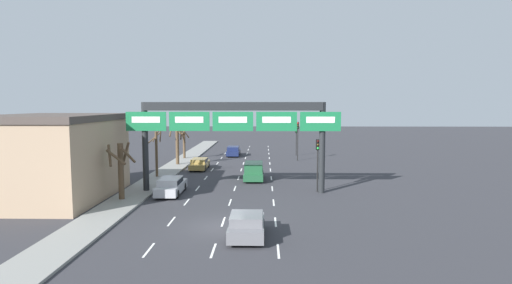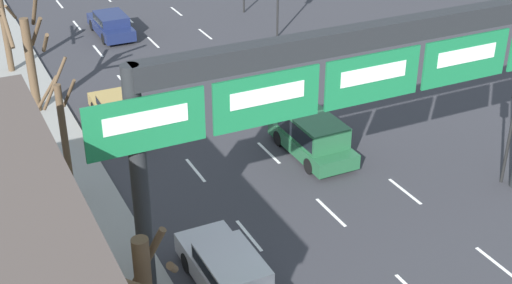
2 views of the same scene
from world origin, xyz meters
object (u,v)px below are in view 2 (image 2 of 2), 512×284
(tree_bare_closest, at_px, (63,133))
(suv_green, at_px, (313,134))
(car_silver, at_px, (230,272))
(tree_bare_second, at_px, (31,56))
(car_gold, at_px, (120,111))
(sign_gantry, at_px, (367,76))
(car_navy, at_px, (111,24))
(tree_bare_third, at_px, (3,28))

(tree_bare_closest, bearing_deg, suv_green, -5.42)
(car_silver, bearing_deg, tree_bare_second, 100.07)
(car_gold, bearing_deg, car_silver, -91.38)
(car_silver, xyz_separation_m, tree_bare_closest, (-3.15, 7.43, 2.03))
(suv_green, relative_size, car_gold, 0.96)
(sign_gantry, bearing_deg, tree_bare_second, 117.99)
(sign_gantry, distance_m, car_navy, 24.45)
(car_gold, bearing_deg, tree_bare_closest, -123.24)
(sign_gantry, height_order, car_navy, sign_gantry)
(tree_bare_closest, distance_m, tree_bare_third, 13.67)
(sign_gantry, bearing_deg, car_gold, 111.96)
(suv_green, bearing_deg, tree_bare_third, 124.05)
(tree_bare_closest, height_order, tree_bare_third, tree_bare_closest)
(sign_gantry, height_order, car_silver, sign_gantry)
(car_gold, height_order, tree_bare_third, tree_bare_third)
(suv_green, bearing_deg, tree_bare_second, 135.96)
(car_gold, bearing_deg, tree_bare_second, 136.48)
(car_gold, bearing_deg, car_navy, 76.08)
(car_gold, xyz_separation_m, tree_bare_closest, (-3.45, -5.27, 2.10))
(suv_green, bearing_deg, car_navy, 100.60)
(car_navy, bearing_deg, tree_bare_closest, -110.43)
(car_silver, bearing_deg, tree_bare_closest, 112.95)
(car_navy, bearing_deg, tree_bare_third, -151.34)
(suv_green, height_order, tree_bare_closest, tree_bare_closest)
(car_silver, distance_m, car_gold, 12.70)
(suv_green, xyz_separation_m, tree_bare_third, (-9.86, 14.60, 1.59))
(car_gold, distance_m, tree_bare_second, 4.75)
(sign_gantry, distance_m, tree_bare_second, 17.06)
(sign_gantry, height_order, tree_bare_third, sign_gantry)
(sign_gantry, bearing_deg, tree_bare_closest, 141.25)
(car_navy, xyz_separation_m, car_gold, (-2.96, -11.94, -0.05))
(suv_green, height_order, tree_bare_third, tree_bare_third)
(car_navy, relative_size, car_gold, 0.99)
(tree_bare_second, bearing_deg, tree_bare_closest, -92.62)
(sign_gantry, xyz_separation_m, car_silver, (-5.10, -0.81, -5.18))
(sign_gantry, relative_size, car_navy, 3.88)
(tree_bare_closest, bearing_deg, tree_bare_second, 87.38)
(car_silver, xyz_separation_m, tree_bare_second, (-2.77, 15.62, 2.05))
(tree_bare_third, bearing_deg, tree_bare_second, -85.48)
(tree_bare_second, height_order, tree_bare_third, tree_bare_second)
(tree_bare_third, bearing_deg, sign_gantry, -67.74)
(tree_bare_third, bearing_deg, suv_green, -55.95)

